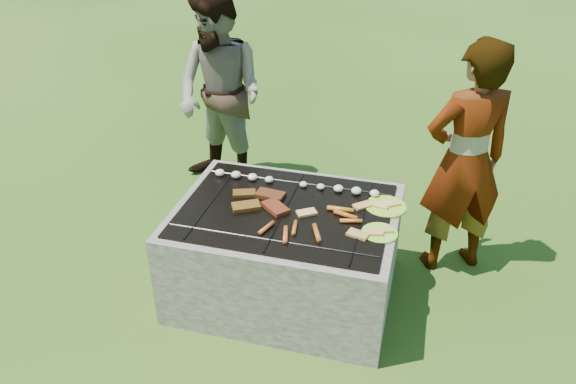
% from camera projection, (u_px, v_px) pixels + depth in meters
% --- Properties ---
extents(lawn, '(60.00, 60.00, 0.00)m').
position_uv_depth(lawn, '(286.00, 290.00, 3.59)').
color(lawn, '#234411').
rests_on(lawn, ground).
extents(fire_pit, '(1.30, 1.00, 0.62)m').
position_uv_depth(fire_pit, '(286.00, 254.00, 3.45)').
color(fire_pit, '#A9A196').
rests_on(fire_pit, ground).
extents(mushrooms, '(1.06, 0.06, 0.04)m').
position_uv_depth(mushrooms, '(293.00, 182.00, 3.51)').
color(mushrooms, white).
rests_on(mushrooms, fire_pit).
extents(pork_slabs, '(0.40, 0.30, 0.03)m').
position_uv_depth(pork_slabs, '(262.00, 201.00, 3.34)').
color(pork_slabs, brown).
rests_on(pork_slabs, fire_pit).
extents(sausages, '(0.54, 0.42, 0.03)m').
position_uv_depth(sausages, '(317.00, 223.00, 3.13)').
color(sausages, orange).
rests_on(sausages, fire_pit).
extents(bread_on_grate, '(0.45, 0.41, 0.02)m').
position_uv_depth(bread_on_grate, '(342.00, 218.00, 3.18)').
color(bread_on_grate, '#F7CD7E').
rests_on(bread_on_grate, fire_pit).
extents(plate_far, '(0.31, 0.31, 0.03)m').
position_uv_depth(plate_far, '(386.00, 206.00, 3.31)').
color(plate_far, yellow).
rests_on(plate_far, fire_pit).
extents(plate_near, '(0.21, 0.21, 0.03)m').
position_uv_depth(plate_near, '(380.00, 233.00, 3.08)').
color(plate_near, '#C5EC38').
rests_on(plate_near, fire_pit).
extents(cook, '(0.67, 0.59, 1.55)m').
position_uv_depth(cook, '(465.00, 162.00, 3.45)').
color(cook, '#9E9284').
rests_on(cook, ground).
extents(bystander, '(0.94, 0.84, 1.59)m').
position_uv_depth(bystander, '(220.00, 95.00, 4.37)').
color(bystander, gray).
rests_on(bystander, ground).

